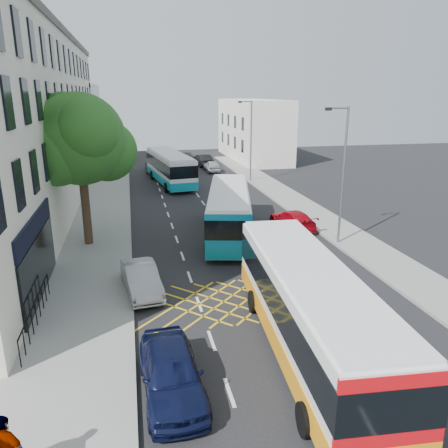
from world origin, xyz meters
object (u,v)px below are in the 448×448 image
street_tree (79,140)px  bus_mid (229,211)px  lamp_far (250,137)px  bus_near (309,308)px  distant_car_silver (212,166)px  red_hatchback (292,219)px  distant_car_grey (156,166)px  bus_far (170,168)px  parked_car_silver (141,279)px  motorbike (333,380)px  parked_car_blue (171,372)px  lamp_near (342,169)px  distant_car_dark (203,160)px

street_tree → bus_mid: bearing=1.2°
lamp_far → street_tree: bearing=-130.8°
bus_near → distant_car_silver: bus_near is taller
red_hatchback → distant_car_grey: 25.55m
bus_far → parked_car_silver: bearing=-106.3°
motorbike → parked_car_silver: (-5.19, 8.93, -0.21)m
parked_car_blue → distant_car_grey: parked_car_blue is taller
lamp_near → distant_car_grey: (-9.13, 28.09, -3.94)m
lamp_far → bus_near: bearing=-101.6°
lamp_far → red_hatchback: lamp_far is taller
motorbike → bus_near: bearing=64.5°
bus_mid → distant_car_silver: bearing=95.1°
parked_car_silver → distant_car_grey: 32.47m
bus_far → motorbike: (1.51, -33.85, -0.78)m
parked_car_silver → red_hatchback: (10.35, 7.99, -0.05)m
motorbike → distant_car_dark: motorbike is taller
street_tree → motorbike: 18.88m
bus_far → motorbike: 33.89m
red_hatchback → lamp_near: bearing=103.5°
street_tree → distant_car_dark: size_ratio=1.95×
parked_car_silver → distant_car_grey: (2.67, 32.36, 0.00)m
motorbike → parked_car_blue: size_ratio=0.46×
lamp_far → distant_car_dark: 12.27m
bus_mid → parked_car_blue: 15.71m
distant_car_grey → bus_near: bearing=-85.3°
lamp_near → bus_far: 22.37m
lamp_far → bus_near: 31.14m
distant_car_dark → lamp_far: bearing=97.3°
parked_car_blue → red_hatchback: (9.68, 15.38, -0.13)m
street_tree → red_hatchback: size_ratio=2.04×
bus_far → street_tree: bearing=-118.3°
parked_car_blue → distant_car_grey: bearing=84.6°
lamp_near → parked_car_blue: (-11.13, -11.66, -3.86)m
bus_near → red_hatchback: size_ratio=2.70×
bus_mid → street_tree: bearing=-165.7°
lamp_near → motorbike: (-6.61, -13.21, -3.73)m
bus_near → distant_car_dark: bearing=89.9°
bus_far → red_hatchback: 18.22m
bus_mid → bus_far: (-2.13, 17.48, 0.06)m
lamp_far → distant_car_grey: 12.82m
bus_near → bus_mid: bearing=93.3°
motorbike → red_hatchback: (5.16, 16.92, -0.26)m
distant_car_grey → red_hatchback: bearing=-72.1°
red_hatchback → distant_car_grey: size_ratio=0.89×
motorbike → bus_mid: bearing=70.4°
bus_near → bus_mid: size_ratio=1.05×
motorbike → parked_car_silver: 10.33m
motorbike → distant_car_dark: 44.58m
lamp_near → distant_car_grey: 29.80m
distant_car_grey → distant_car_dark: 6.84m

